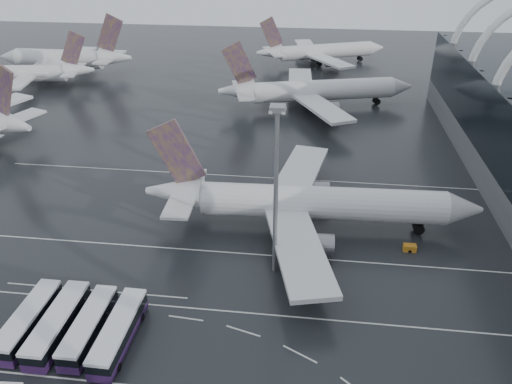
# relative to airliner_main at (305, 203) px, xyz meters

# --- Properties ---
(ground) EXTENTS (420.00, 420.00, 0.00)m
(ground) POSITION_rel_airliner_main_xyz_m (-6.06, -21.32, -4.97)
(ground) COLOR black
(ground) RESTS_ON ground
(lane_marking_near) EXTENTS (120.00, 0.25, 0.01)m
(lane_marking_near) POSITION_rel_airliner_main_xyz_m (-6.06, -23.32, -4.96)
(lane_marking_near) COLOR silver
(lane_marking_near) RESTS_ON ground
(lane_marking_mid) EXTENTS (120.00, 0.25, 0.01)m
(lane_marking_mid) POSITION_rel_airliner_main_xyz_m (-6.06, -9.32, -4.96)
(lane_marking_mid) COLOR silver
(lane_marking_mid) RESTS_ON ground
(lane_marking_far) EXTENTS (120.00, 0.25, 0.01)m
(lane_marking_far) POSITION_rel_airliner_main_xyz_m (-6.06, 18.68, -4.96)
(lane_marking_far) COLOR silver
(lane_marking_far) RESTS_ON ground
(bus_bay_line_south) EXTENTS (28.00, 0.25, 0.01)m
(bus_bay_line_south) POSITION_rel_airliner_main_xyz_m (-30.06, -37.32, -4.96)
(bus_bay_line_south) COLOR silver
(bus_bay_line_south) RESTS_ON ground
(bus_bay_line_north) EXTENTS (28.00, 0.25, 0.01)m
(bus_bay_line_north) POSITION_rel_airliner_main_xyz_m (-30.06, -21.32, -4.96)
(bus_bay_line_north) COLOR silver
(bus_bay_line_north) RESTS_ON ground
(airliner_main) EXTENTS (58.52, 51.39, 19.85)m
(airliner_main) POSITION_rel_airliner_main_xyz_m (0.00, 0.00, 0.00)
(airliner_main) COLOR silver
(airliner_main) RESTS_ON ground
(airliner_gate_b) EXTENTS (56.73, 50.28, 19.96)m
(airliner_gate_b) POSITION_rel_airliner_main_xyz_m (0.07, 65.45, 0.02)
(airliner_gate_b) COLOR silver
(airliner_gate_b) RESTS_ON ground
(airliner_gate_c) EXTENTS (49.38, 45.06, 18.30)m
(airliner_gate_c) POSITION_rel_airliner_main_xyz_m (1.15, 116.62, -0.39)
(airliner_gate_c) COLOR silver
(airliner_gate_c) RESTS_ON ground
(jet_remote_mid) EXTENTS (41.80, 33.81, 18.20)m
(jet_remote_mid) POSITION_rel_airliner_main_xyz_m (-91.22, 74.41, -0.27)
(jet_remote_mid) COLOR silver
(jet_remote_mid) RESTS_ON ground
(jet_remote_far) EXTENTS (48.46, 38.95, 21.24)m
(jet_remote_far) POSITION_rel_airliner_main_xyz_m (-86.87, 91.10, 0.51)
(jet_remote_far) COLOR silver
(jet_remote_far) RESTS_ON ground
(bus_row_near_a) EXTENTS (3.29, 13.52, 3.33)m
(bus_row_near_a) POSITION_rel_airliner_main_xyz_m (-35.31, -30.30, -3.14)
(bus_row_near_a) COLOR #2C143F
(bus_row_near_a) RESTS_ON ground
(bus_row_near_b) EXTENTS (3.41, 13.99, 3.44)m
(bus_row_near_b) POSITION_rel_airliner_main_xyz_m (-31.09, -30.50, -3.08)
(bus_row_near_b) COLOR #2C143F
(bus_row_near_b) RESTS_ON ground
(bus_row_near_c) EXTENTS (3.24, 13.28, 3.27)m
(bus_row_near_c) POSITION_rel_airliner_main_xyz_m (-26.88, -30.38, -3.18)
(bus_row_near_c) COLOR #2C143F
(bus_row_near_c) RESTS_ON ground
(bus_row_near_d) EXTENTS (3.37, 13.79, 3.39)m
(bus_row_near_d) POSITION_rel_airliner_main_xyz_m (-22.62, -30.91, -3.11)
(bus_row_near_d) COLOR #2C143F
(bus_row_near_d) RESTS_ON ground
(floodlight_mast) EXTENTS (2.07, 2.07, 27.05)m
(floodlight_mast) POSITION_rel_airliner_main_xyz_m (-4.12, -13.15, 12.04)
(floodlight_mast) COLOR gray
(floodlight_mast) RESTS_ON ground
(gse_cart_belly_a) EXTENTS (2.10, 1.24, 1.15)m
(gse_cart_belly_a) POSITION_rel_airliner_main_xyz_m (17.80, -5.11, -4.40)
(gse_cart_belly_a) COLOR #BD7419
(gse_cart_belly_a) RESTS_ON ground
(gse_cart_belly_c) EXTENTS (2.08, 1.23, 1.13)m
(gse_cart_belly_c) POSITION_rel_airliner_main_xyz_m (0.73, -1.04, -4.40)
(gse_cart_belly_c) COLOR #BD7419
(gse_cart_belly_c) RESTS_ON ground
(gse_cart_belly_e) EXTENTS (2.16, 1.28, 1.18)m
(gse_cart_belly_e) POSITION_rel_airliner_main_xyz_m (14.64, 11.92, -4.38)
(gse_cart_belly_e) COLOR #BD7419
(gse_cart_belly_e) RESTS_ON ground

